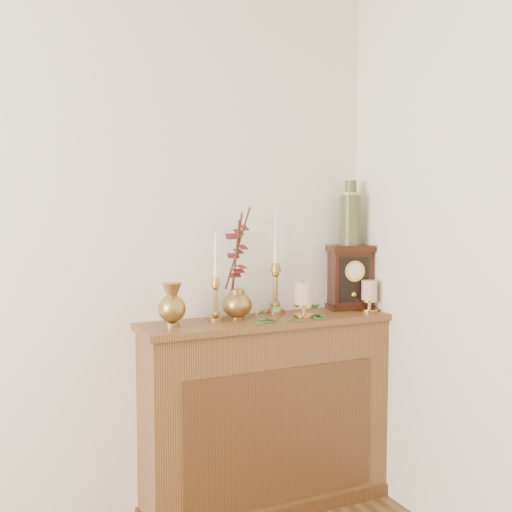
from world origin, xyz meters
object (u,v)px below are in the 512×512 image
candlestick_left (216,292)px  bud_vase (172,305)px  ceramic_vase (350,216)px  candlestick_center (276,280)px  mantel_clock (350,278)px  ginger_jar (237,268)px

candlestick_left → bud_vase: 0.24m
candlestick_left → ceramic_vase: bearing=1.8°
candlestick_center → bud_vase: (-0.57, -0.12, -0.07)m
mantel_clock → ceramic_vase: (0.00, 0.00, 0.32)m
ceramic_vase → ginger_jar: bearing=177.8°
candlestick_center → bud_vase: 0.59m
candlestick_left → bud_vase: (-0.23, -0.05, -0.04)m
candlestick_left → ginger_jar: (0.13, 0.05, 0.10)m
ceramic_vase → mantel_clock: bearing=-104.4°
candlestick_left → ceramic_vase: ceramic_vase is taller
candlestick_center → bud_vase: bearing=-168.2°
candlestick_left → ceramic_vase: size_ratio=1.24×
candlestick_center → bud_vase: size_ratio=2.62×
candlestick_left → mantel_clock: size_ratio=1.24×
ginger_jar → ceramic_vase: size_ratio=1.59×
mantel_clock → ceramic_vase: ceramic_vase is taller
candlestick_center → ceramic_vase: size_ratio=1.55×
bud_vase → mantel_clock: size_ratio=0.59×
candlestick_left → bud_vase: size_ratio=2.10×
bud_vase → ginger_jar: size_ratio=0.37×
ginger_jar → ceramic_vase: ceramic_vase is taller
candlestick_center → mantel_clock: (0.41, -0.04, -0.01)m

